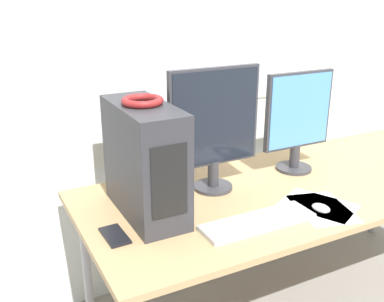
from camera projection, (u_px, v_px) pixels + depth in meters
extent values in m
cube|color=silver|center=(243.00, 34.00, 2.39)|extent=(8.00, 0.06, 2.70)
cube|color=tan|center=(302.00, 185.00, 2.15)|extent=(2.12, 0.86, 0.03)
cylinder|color=#99999E|center=(86.00, 264.00, 2.14)|extent=(0.04, 0.04, 0.68)
cylinder|color=#99999E|center=(378.00, 187.00, 2.98)|extent=(0.04, 0.04, 0.68)
cube|color=#2D2D33|center=(145.00, 160.00, 1.78)|extent=(0.20, 0.47, 0.46)
cube|color=black|center=(169.00, 182.00, 1.58)|extent=(0.14, 0.00, 0.27)
torus|color=maroon|center=(142.00, 101.00, 1.70)|extent=(0.16, 0.16, 0.03)
cylinder|color=#333338|center=(213.00, 187.00, 2.08)|extent=(0.18, 0.18, 0.02)
cylinder|color=#333338|center=(213.00, 173.00, 2.05)|extent=(0.05, 0.05, 0.12)
cube|color=#333338|center=(214.00, 117.00, 1.96)|extent=(0.44, 0.03, 0.44)
cube|color=black|center=(216.00, 118.00, 1.95)|extent=(0.41, 0.00, 0.41)
cylinder|color=#333338|center=(294.00, 168.00, 2.29)|extent=(0.18, 0.18, 0.02)
cylinder|color=#333338|center=(295.00, 155.00, 2.27)|extent=(0.05, 0.05, 0.12)
cube|color=#333338|center=(298.00, 110.00, 2.19)|extent=(0.38, 0.03, 0.38)
cube|color=#4C8CD8|center=(301.00, 111.00, 2.18)|extent=(0.36, 0.00, 0.35)
cube|color=silver|center=(258.00, 222.00, 1.76)|extent=(0.47, 0.14, 0.02)
cube|color=white|center=(258.00, 219.00, 1.75)|extent=(0.43, 0.12, 0.00)
ellipsoid|color=#B2B2B7|center=(321.00, 208.00, 1.86)|extent=(0.06, 0.09, 0.03)
cube|color=black|center=(115.00, 236.00, 1.67)|extent=(0.08, 0.16, 0.01)
cube|color=white|center=(322.00, 208.00, 1.89)|extent=(0.28, 0.34, 0.00)
cube|color=white|center=(319.00, 205.00, 1.92)|extent=(0.32, 0.36, 0.00)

